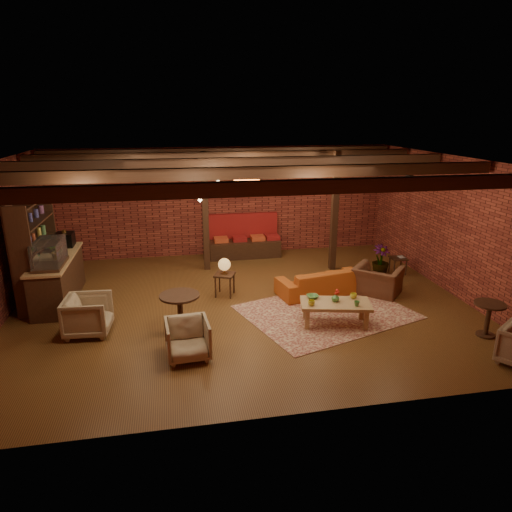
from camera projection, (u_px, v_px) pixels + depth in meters
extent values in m
plane|color=#422610|center=(243.00, 305.00, 10.29)|extent=(10.00, 10.00, 0.00)
cube|color=black|center=(242.00, 161.00, 9.32)|extent=(10.00, 8.00, 0.02)
cube|color=maroon|center=(222.00, 202.00, 13.55)|extent=(10.00, 0.02, 3.20)
cube|color=maroon|center=(289.00, 313.00, 6.06)|extent=(10.00, 0.02, 3.20)
cube|color=maroon|center=(453.00, 226.00, 10.67)|extent=(0.02, 8.00, 3.20)
cylinder|color=black|center=(232.00, 169.00, 10.93)|extent=(9.60, 0.12, 0.12)
cube|color=black|center=(205.00, 212.00, 12.14)|extent=(0.16, 0.16, 3.20)
cube|color=black|center=(335.00, 212.00, 12.16)|extent=(0.16, 0.16, 3.20)
imported|color=#337F33|center=(61.00, 247.00, 10.35)|extent=(0.35, 0.39, 0.30)
cube|color=orange|center=(246.00, 180.00, 12.59)|extent=(0.86, 0.06, 0.30)
cube|color=maroon|center=(326.00, 312.00, 9.90)|extent=(4.03, 3.53, 0.01)
imported|color=#A44716|center=(321.00, 281.00, 10.84)|extent=(2.23, 1.22, 0.62)
cube|color=#977246|center=(336.00, 304.00, 9.21)|extent=(1.52, 0.98, 0.07)
cube|color=#977246|center=(307.00, 320.00, 9.07)|extent=(0.09, 0.09, 0.41)
cube|color=#977246|center=(366.00, 321.00, 9.03)|extent=(0.09, 0.09, 0.41)
cube|color=#977246|center=(305.00, 309.00, 9.54)|extent=(0.09, 0.09, 0.41)
cube|color=#977246|center=(361.00, 310.00, 9.50)|extent=(0.09, 0.09, 0.41)
imported|color=gold|center=(311.00, 303.00, 9.04)|extent=(0.17, 0.17, 0.11)
imported|color=#467F39|center=(357.00, 304.00, 9.01)|extent=(0.13, 0.13, 0.11)
imported|color=gold|center=(353.00, 296.00, 9.39)|extent=(0.17, 0.17, 0.11)
imported|color=#467F39|center=(313.00, 296.00, 9.42)|extent=(0.29, 0.29, 0.06)
imported|color=#467F39|center=(335.00, 298.00, 9.23)|extent=(0.16, 0.16, 0.14)
sphere|color=red|center=(336.00, 292.00, 9.19)|extent=(0.10, 0.10, 0.10)
cube|color=black|center=(225.00, 275.00, 10.65)|extent=(0.57, 0.57, 0.04)
cylinder|color=black|center=(225.00, 285.00, 10.74)|extent=(0.04, 0.04, 0.50)
cylinder|color=brown|center=(225.00, 273.00, 10.65)|extent=(0.15, 0.15, 0.02)
cylinder|color=brown|center=(224.00, 270.00, 10.62)|extent=(0.04, 0.04, 0.21)
sphere|color=orange|center=(224.00, 264.00, 10.58)|extent=(0.29, 0.29, 0.29)
cylinder|color=black|center=(179.00, 296.00, 8.75)|extent=(0.77, 0.77, 0.04)
cylinder|color=black|center=(180.00, 314.00, 8.87)|extent=(0.11, 0.11, 0.75)
cylinder|color=black|center=(181.00, 331.00, 8.98)|extent=(0.46, 0.46, 0.04)
imported|color=#BCAB92|center=(88.00, 313.00, 8.84)|extent=(0.83, 0.87, 0.85)
imported|color=#BCAB92|center=(188.00, 337.00, 7.98)|extent=(0.79, 0.75, 0.76)
imported|color=brown|center=(378.00, 276.00, 10.77)|extent=(1.22, 1.19, 0.90)
cube|color=black|center=(398.00, 258.00, 12.14)|extent=(0.43, 0.43, 0.04)
cylinder|color=black|center=(398.00, 266.00, 12.21)|extent=(0.04, 0.04, 0.41)
imported|color=black|center=(399.00, 257.00, 12.14)|extent=(0.16, 0.21, 0.02)
cylinder|color=black|center=(490.00, 304.00, 8.67)|extent=(0.58, 0.58, 0.04)
cylinder|color=black|center=(488.00, 320.00, 8.77)|extent=(0.09, 0.09, 0.64)
cylinder|color=black|center=(485.00, 335.00, 8.86)|extent=(0.35, 0.35, 0.04)
imported|color=#4C7F4C|center=(383.00, 230.00, 11.82)|extent=(1.52, 1.52, 2.43)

